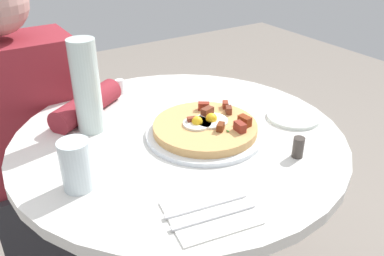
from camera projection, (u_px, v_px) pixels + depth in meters
The scene contains 12 objects.
dining_table at pixel (180, 186), 1.18m from camera, with size 0.89×0.89×0.74m.
person_seated at pixel (31, 160), 1.41m from camera, with size 0.47×0.47×1.14m.
pizza_plate at pixel (205, 133), 1.09m from camera, with size 0.32×0.32×0.01m, color white.
breakfast_pizza at pixel (206, 126), 1.08m from camera, with size 0.28×0.28×0.05m.
bread_plate at pixel (293, 117), 1.18m from camera, with size 0.15×0.15×0.01m, color silver.
napkin at pixel (210, 213), 0.81m from camera, with size 0.17×0.14×0.00m, color white.
fork at pixel (214, 216), 0.80m from camera, with size 0.18×0.01×0.01m, color silver.
knife at pixel (206, 206), 0.83m from camera, with size 0.18×0.01×0.01m, color silver.
water_glass at pixel (76, 165), 0.86m from camera, with size 0.07×0.07×0.12m, color silver.
water_bottle at pixel (86, 87), 1.06m from camera, with size 0.07×0.07×0.25m, color silver.
salt_shaker at pixel (120, 87), 1.33m from camera, with size 0.03×0.03×0.05m, color white.
pepper_shaker at pixel (298, 147), 0.99m from camera, with size 0.03×0.03×0.05m, color #3F3833.
Camera 1 is at (0.49, 0.82, 1.28)m, focal length 38.03 mm.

